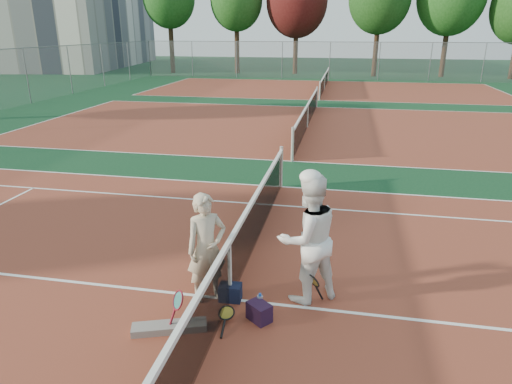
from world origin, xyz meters
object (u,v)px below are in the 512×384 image
water_bottle (260,305)px  sports_bag_purple (259,312)px  player_b (308,239)px  racket_black_held (312,289)px  racket_spare (226,315)px  player_a (207,248)px  sports_bag_navy (230,292)px  net_main (230,271)px  racket_red (179,310)px

water_bottle → sports_bag_purple: bearing=-82.8°
player_b → racket_black_held: size_ratio=3.74×
racket_black_held → sports_bag_purple: 0.91m
racket_spare → sports_bag_purple: sports_bag_purple is taller
racket_black_held → sports_bag_purple: size_ratio=1.60×
player_b → racket_spare: 1.63m
player_a → sports_bag_navy: size_ratio=5.09×
net_main → water_bottle: 0.69m
racket_spare → player_b: bearing=-58.7°
net_main → racket_black_held: bearing=5.0°
player_b → racket_red: size_ratio=3.56×
racket_red → racket_spare: bearing=-17.4°
racket_black_held → racket_spare: 1.34m
racket_spare → net_main: bearing=2.5°
player_b → sports_bag_navy: player_b is taller
sports_bag_navy → water_bottle: 0.58m
racket_black_held → racket_red: bearing=-21.1°
net_main → racket_black_held: (1.25, 0.11, -0.24)m
player_a → water_bottle: 1.15m
racket_red → sports_bag_purple: 1.14m
racket_red → sports_bag_purple: racket_red is taller
racket_spare → sports_bag_purple: size_ratio=1.76×
player_b → racket_black_held: 0.77m
racket_spare → sports_bag_navy: (-0.06, 0.49, 0.06)m
player_b → racket_red: 2.13m
player_b → racket_spare: player_b is taller
water_bottle → player_b: bearing=42.7°
racket_red → sports_bag_navy: 0.98m
sports_bag_navy → water_bottle: bearing=-27.5°
player_b → water_bottle: (-0.62, -0.57, -0.86)m
racket_red → water_bottle: size_ratio=1.89×
player_a → player_b: 1.53m
racket_red → player_a: bearing=32.0°
sports_bag_navy → racket_spare: bearing=-82.5°
player_a → sports_bag_navy: bearing=-37.6°
water_bottle → racket_black_held: bearing=27.7°
player_a → racket_black_held: (1.60, 0.12, -0.59)m
racket_red → water_bottle: 1.19m
player_b → sports_bag_purple: (-0.60, -0.73, -0.87)m
sports_bag_purple → water_bottle: bearing=97.2°
net_main → sports_bag_navy: bearing=-61.8°
net_main → player_b: player_b is taller
player_b → player_a: bearing=-23.1°
racket_black_held → racket_spare: racket_black_held is taller
racket_spare → sports_bag_navy: sports_bag_navy is taller
net_main → sports_bag_purple: 0.79m
sports_bag_purple → water_bottle: size_ratio=1.13×
racket_red → sports_bag_navy: (0.53, 0.81, -0.15)m
player_b → sports_bag_navy: bearing=-19.7°
net_main → player_a: (-0.35, -0.01, 0.35)m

